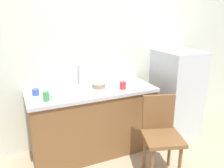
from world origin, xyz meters
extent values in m
cube|color=silver|center=(0.00, 1.00, 1.25)|extent=(4.80, 0.10, 2.49)
cube|color=brown|center=(-0.41, 0.65, 0.41)|extent=(1.52, 0.60, 0.81)
cube|color=#B7B7BC|center=(-0.41, 0.65, 0.83)|extent=(1.56, 0.64, 0.04)
cylinder|color=#B7B7BC|center=(-0.49, 0.90, 0.98)|extent=(0.02, 0.02, 0.26)
cube|color=silver|center=(0.89, 0.64, 0.62)|extent=(0.54, 0.63, 1.24)
cylinder|color=brown|center=(-0.08, -0.22, 0.23)|extent=(0.04, 0.04, 0.45)
cylinder|color=brown|center=(0.20, -0.31, 0.23)|extent=(0.04, 0.04, 0.45)
cylinder|color=brown|center=(0.01, 0.06, 0.23)|extent=(0.04, 0.04, 0.45)
cylinder|color=brown|center=(0.29, -0.03, 0.23)|extent=(0.04, 0.04, 0.45)
cube|color=brown|center=(0.10, -0.13, 0.47)|extent=(0.50, 0.50, 0.04)
cube|color=brown|center=(0.16, 0.05, 0.69)|extent=(0.35, 0.14, 0.40)
cube|color=white|center=(-0.78, 0.55, 0.88)|extent=(0.28, 0.20, 0.05)
cylinder|color=gray|center=(-0.31, 0.67, 0.88)|extent=(0.16, 0.16, 0.05)
cylinder|color=green|center=(-0.98, 0.48, 0.90)|extent=(0.06, 0.06, 0.10)
cylinder|color=red|center=(-0.06, 0.51, 0.90)|extent=(0.08, 0.08, 0.09)
cylinder|color=blue|center=(-1.06, 0.72, 0.89)|extent=(0.08, 0.08, 0.07)
camera|label=1|loc=(-1.27, -1.87, 1.75)|focal=36.73mm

